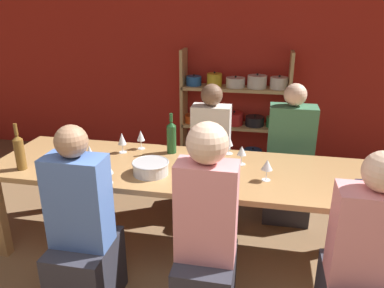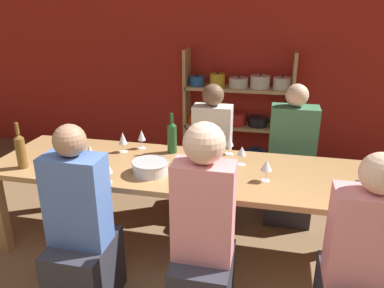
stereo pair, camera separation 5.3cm
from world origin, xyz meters
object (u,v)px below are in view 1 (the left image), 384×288
Objects in this scene: wine_bottle_green at (171,137)px; wine_glass_white_b at (267,165)px; wine_glass_white_d at (242,151)px; wine_glass_white_e at (78,139)px; shelf_unit at (235,117)px; wine_glass_red_a at (229,141)px; person_near_b at (206,253)px; wine_glass_white_h at (108,168)px; wine_bottle_dark at (19,151)px; person_near_c at (83,244)px; wine_glass_white_f at (193,149)px; person_far_b at (210,165)px; wine_glass_white_a at (90,153)px; wine_glass_white_c at (141,136)px; mixing_bowl at (151,167)px; wine_glass_white_g at (219,150)px; dining_table at (189,176)px; cell_phone at (363,184)px; person_near_a at (362,284)px; wine_glass_empty_a at (384,163)px; person_far_a at (288,169)px; wine_glass_empty_b at (122,139)px.

wine_bottle_green is 2.16× the size of wine_glass_white_b.
wine_glass_white_e is at bearing -179.18° from wine_glass_white_d.
wine_glass_red_a is at bearing -86.90° from shelf_unit.
shelf_unit is 2.56m from person_near_b.
wine_glass_red_a is at bearing 43.04° from wine_glass_white_h.
shelf_unit is 2.56m from wine_bottle_dark.
person_near_b reaches higher than person_near_c.
person_near_c is (0.67, -0.42, -0.40)m from wine_bottle_dark.
wine_glass_white_e is 1.14× the size of wine_glass_white_f.
wine_glass_white_e is 0.13× the size of person_far_b.
wine_glass_white_a is 1.17× the size of wine_glass_white_c.
wine_glass_white_e reaches higher than mixing_bowl.
wine_bottle_dark is at bearing -166.12° from wine_glass_white_g.
dining_table is at bearing -52.87° from wine_bottle_green.
wine_glass_white_b is at bearing 13.56° from wine_glass_white_h.
wine_glass_red_a is (0.46, 0.06, -0.03)m from wine_bottle_green.
wine_glass_white_c is 1.05× the size of cell_phone.
wine_glass_white_d is 0.93× the size of wine_glass_white_e.
wine_glass_red_a is at bearing 79.03° from wine_glass_white_g.
wine_glass_white_b is 0.85× the size of wine_glass_white_g.
wine_bottle_dark is 0.27× the size of person_near_b.
shelf_unit is at bearing 93.10° from wine_glass_red_a.
mixing_bowl is at bearing -101.72° from shelf_unit.
person_far_b is (-1.04, 1.41, 0.01)m from person_near_a.
shelf_unit reaches higher than wine_glass_white_d.
wine_glass_empty_a is at bearing 72.56° from person_near_a.
person_near_b reaches higher than wine_bottle_dark.
person_near_a is at bearing -1.03° from person_near_c.
wine_glass_empty_a is (1.56, -0.16, -0.03)m from wine_bottle_green.
wine_glass_white_f is 0.69m from wine_glass_white_h.
person_near_b is at bearing -0.14° from person_near_c.
wine_glass_white_a is at bearing -176.24° from cell_phone.
cell_phone is 0.12× the size of person_far_a.
wine_glass_empty_a is at bearing 15.36° from wine_glass_white_b.
person_near_a is 0.98× the size of person_near_c.
person_near_c is (0.41, -0.81, -0.38)m from wine_glass_white_e.
wine_bottle_green is 0.64m from person_far_b.
wine_glass_white_a is 0.16× the size of person_near_a.
cell_phone is at bearing -22.17° from wine_glass_red_a.
wine_glass_white_c is at bearing 147.60° from dining_table.
cell_phone is 0.13× the size of person_far_b.
person_far_b is at bearing 119.72° from wine_glass_white_d.
wine_glass_empty_b reaches higher than wine_glass_red_a.
wine_glass_white_e is at bearing -158.54° from wine_glass_white_c.
wine_glass_white_c is 1.01× the size of wine_glass_white_e.
mixing_bowl is 0.96m from wine_bottle_dark.
mixing_bowl is 1.67× the size of wine_glass_white_h.
person_near_b is (-0.96, -0.64, -0.22)m from cell_phone.
wine_glass_red_a reaches higher than cell_phone.
wine_glass_white_b is 0.94× the size of wine_glass_red_a.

